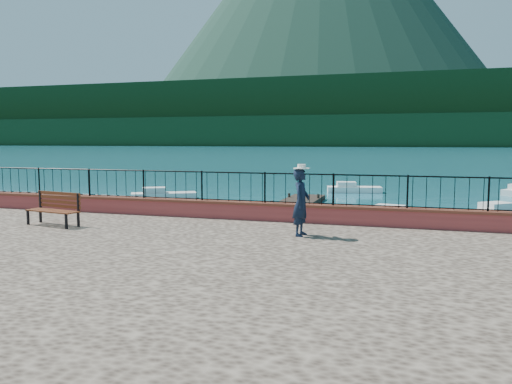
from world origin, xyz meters
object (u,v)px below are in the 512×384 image
Objects in this scene: boat_2 at (505,209)px; boat_4 at (354,187)px; park_bench at (54,216)px; boat_0 at (238,216)px; boat_3 at (164,193)px; boat_1 at (401,214)px; person at (301,202)px.

boat_2 is 12.83m from boat_4.
boat_2 is (14.83, 14.27, -1.10)m from park_bench.
boat_2 is at bearing 16.65° from boat_0.
boat_3 is at bearing 125.24° from boat_0.
boat_1 is (7.00, 2.73, 0.00)m from boat_0.
boat_3 is (-7.77, 7.79, 0.00)m from boat_0.
park_bench is at bearing -119.26° from boat_0.
park_bench reaches higher than boat_3.
boat_1 is at bearing -8.63° from person.
park_bench is 0.46× the size of boat_3.
person reaches higher than boat_1.
boat_2 is 0.98× the size of boat_3.
boat_1 is at bearing 11.63° from boat_0.
boat_0 is at bearing -114.75° from boat_4.
park_bench is 8.98m from boat_0.
boat_0 is at bearing -145.62° from boat_1.
boat_1 is at bearing -86.88° from boat_4.
park_bench reaches higher than boat_0.
boat_4 is (11.26, 7.81, 0.00)m from boat_3.
person is 10.92m from boat_1.
boat_1 is 5.78m from boat_2.
park_bench is 20.61m from boat_2.
boat_0 is at bearing 166.96° from boat_2.
boat_0 is 7.51m from boat_1.
boat_1 is 0.95× the size of boat_4.
boat_4 is (-3.51, 12.86, 0.00)m from boat_1.
boat_0 and boat_1 have the same top height.
person is 23.45m from boat_4.
person reaches higher than boat_3.
park_bench is 0.49× the size of boat_0.
boat_3 and boat_4 have the same top height.
boat_4 is at bearing 67.68° from boat_0.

